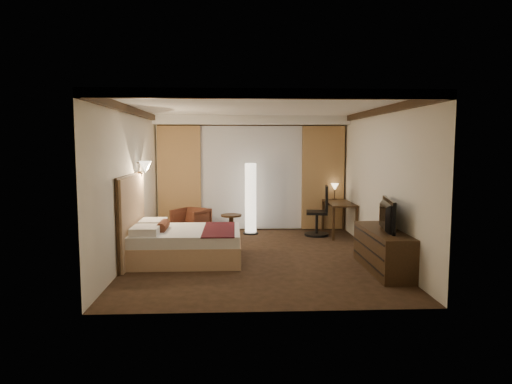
{
  "coord_description": "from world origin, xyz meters",
  "views": [
    {
      "loc": [
        -0.4,
        -8.15,
        2.05
      ],
      "look_at": [
        0.0,
        0.4,
        1.15
      ],
      "focal_mm": 32.0,
      "sensor_mm": 36.0,
      "label": 1
    }
  ],
  "objects_px": {
    "armchair": "(191,221)",
    "office_chair": "(317,211)",
    "floor_lamp": "(251,198)",
    "desk": "(339,219)",
    "bed": "(187,245)",
    "television": "(382,212)",
    "dresser": "(383,250)",
    "side_table": "(231,226)"
  },
  "relations": [
    {
      "from": "side_table",
      "to": "desk",
      "type": "bearing_deg",
      "value": 2.85
    },
    {
      "from": "dresser",
      "to": "television",
      "type": "relative_size",
      "value": 1.72
    },
    {
      "from": "armchair",
      "to": "television",
      "type": "xyz_separation_m",
      "value": [
        3.35,
        -2.94,
        0.61
      ]
    },
    {
      "from": "desk",
      "to": "dresser",
      "type": "bearing_deg",
      "value": -89.02
    },
    {
      "from": "floor_lamp",
      "to": "dresser",
      "type": "bearing_deg",
      "value": -57.15
    },
    {
      "from": "bed",
      "to": "armchair",
      "type": "height_order",
      "value": "armchair"
    },
    {
      "from": "bed",
      "to": "office_chair",
      "type": "bearing_deg",
      "value": 37.64
    },
    {
      "from": "floor_lamp",
      "to": "dresser",
      "type": "height_order",
      "value": "floor_lamp"
    },
    {
      "from": "armchair",
      "to": "dresser",
      "type": "distance_m",
      "value": 4.48
    },
    {
      "from": "side_table",
      "to": "television",
      "type": "distance_m",
      "value": 3.79
    },
    {
      "from": "side_table",
      "to": "dresser",
      "type": "height_order",
      "value": "dresser"
    },
    {
      "from": "desk",
      "to": "bed",
      "type": "bearing_deg",
      "value": -146.46
    },
    {
      "from": "television",
      "to": "bed",
      "type": "bearing_deg",
      "value": 85.3
    },
    {
      "from": "side_table",
      "to": "television",
      "type": "xyz_separation_m",
      "value": [
        2.45,
        -2.81,
        0.71
      ]
    },
    {
      "from": "armchair",
      "to": "floor_lamp",
      "type": "xyz_separation_m",
      "value": [
        1.34,
        0.22,
        0.47
      ]
    },
    {
      "from": "television",
      "to": "armchair",
      "type": "bearing_deg",
      "value": 58.2
    },
    {
      "from": "office_chair",
      "to": "floor_lamp",
      "type": "bearing_deg",
      "value": 178.45
    },
    {
      "from": "bed",
      "to": "desk",
      "type": "distance_m",
      "value": 3.84
    },
    {
      "from": "floor_lamp",
      "to": "office_chair",
      "type": "bearing_deg",
      "value": -10.72
    },
    {
      "from": "armchair",
      "to": "side_table",
      "type": "height_order",
      "value": "armchair"
    },
    {
      "from": "side_table",
      "to": "desk",
      "type": "distance_m",
      "value": 2.44
    },
    {
      "from": "desk",
      "to": "office_chair",
      "type": "distance_m",
      "value": 0.55
    },
    {
      "from": "office_chair",
      "to": "armchair",
      "type": "bearing_deg",
      "value": -172.05
    },
    {
      "from": "office_chair",
      "to": "television",
      "type": "xyz_separation_m",
      "value": [
        0.53,
        -2.88,
        0.39
      ]
    },
    {
      "from": "armchair",
      "to": "floor_lamp",
      "type": "height_order",
      "value": "floor_lamp"
    },
    {
      "from": "side_table",
      "to": "television",
      "type": "height_order",
      "value": "television"
    },
    {
      "from": "bed",
      "to": "armchair",
      "type": "xyz_separation_m",
      "value": [
        -0.14,
        2.13,
        0.07
      ]
    },
    {
      "from": "bed",
      "to": "dresser",
      "type": "relative_size",
      "value": 1.09
    },
    {
      "from": "office_chair",
      "to": "television",
      "type": "relative_size",
      "value": 1.13
    },
    {
      "from": "floor_lamp",
      "to": "desk",
      "type": "height_order",
      "value": "floor_lamp"
    },
    {
      "from": "floor_lamp",
      "to": "desk",
      "type": "bearing_deg",
      "value": -6.58
    },
    {
      "from": "dresser",
      "to": "office_chair",
      "type": "bearing_deg",
      "value": 101.07
    },
    {
      "from": "armchair",
      "to": "desk",
      "type": "xyz_separation_m",
      "value": [
        3.33,
        -0.01,
        0.03
      ]
    },
    {
      "from": "armchair",
      "to": "office_chair",
      "type": "distance_m",
      "value": 2.83
    },
    {
      "from": "side_table",
      "to": "dresser",
      "type": "distance_m",
      "value": 3.75
    },
    {
      "from": "side_table",
      "to": "office_chair",
      "type": "height_order",
      "value": "office_chair"
    },
    {
      "from": "floor_lamp",
      "to": "television",
      "type": "height_order",
      "value": "floor_lamp"
    },
    {
      "from": "floor_lamp",
      "to": "dresser",
      "type": "relative_size",
      "value": 0.95
    },
    {
      "from": "television",
      "to": "office_chair",
      "type": "bearing_deg",
      "value": 19.94
    },
    {
      "from": "floor_lamp",
      "to": "office_chair",
      "type": "distance_m",
      "value": 1.52
    },
    {
      "from": "side_table",
      "to": "office_chair",
      "type": "xyz_separation_m",
      "value": [
        1.92,
        0.07,
        0.31
      ]
    },
    {
      "from": "armchair",
      "to": "floor_lamp",
      "type": "relative_size",
      "value": 0.42
    }
  ]
}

